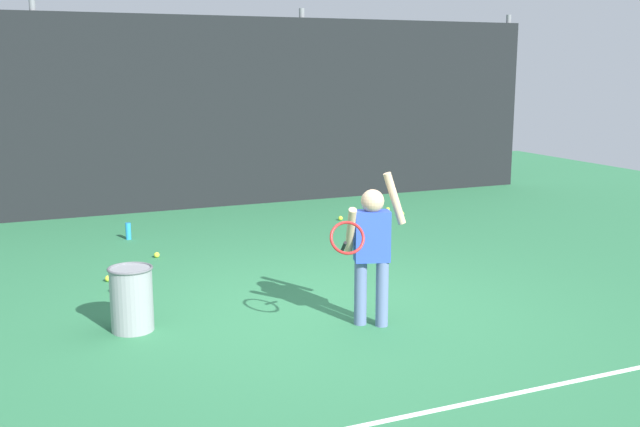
{
  "coord_description": "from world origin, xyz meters",
  "views": [
    {
      "loc": [
        -2.68,
        -6.1,
        2.25
      ],
      "look_at": [
        0.11,
        0.34,
        0.85
      ],
      "focal_mm": 42.24,
      "sensor_mm": 36.0,
      "label": 1
    }
  ],
  "objects_px": {
    "water_bottle": "(128,231)",
    "tennis_ball_4": "(402,214)",
    "tennis_ball_7": "(388,209)",
    "ball_hopper": "(132,298)",
    "tennis_ball_6": "(340,218)",
    "tennis_ball_2": "(157,255)",
    "tennis_ball_5": "(108,279)",
    "tennis_player": "(371,245)",
    "tennis_ball_1": "(113,289)"
  },
  "relations": [
    {
      "from": "water_bottle",
      "to": "tennis_ball_4",
      "type": "bearing_deg",
      "value": -1.05
    },
    {
      "from": "ball_hopper",
      "to": "water_bottle",
      "type": "bearing_deg",
      "value": 81.17
    },
    {
      "from": "tennis_player",
      "to": "tennis_ball_5",
      "type": "relative_size",
      "value": 20.46
    },
    {
      "from": "tennis_ball_7",
      "to": "tennis_player",
      "type": "bearing_deg",
      "value": -120.2
    },
    {
      "from": "tennis_player",
      "to": "tennis_ball_7",
      "type": "bearing_deg",
      "value": 77.48
    },
    {
      "from": "water_bottle",
      "to": "tennis_ball_2",
      "type": "height_order",
      "value": "water_bottle"
    },
    {
      "from": "tennis_ball_5",
      "to": "tennis_ball_6",
      "type": "xyz_separation_m",
      "value": [
        3.58,
        1.89,
        0.0
      ]
    },
    {
      "from": "tennis_player",
      "to": "water_bottle",
      "type": "bearing_deg",
      "value": 125.89
    },
    {
      "from": "ball_hopper",
      "to": "tennis_ball_4",
      "type": "xyz_separation_m",
      "value": [
        4.59,
        3.42,
        -0.26
      ]
    },
    {
      "from": "ball_hopper",
      "to": "tennis_ball_2",
      "type": "relative_size",
      "value": 8.52
    },
    {
      "from": "ball_hopper",
      "to": "tennis_ball_6",
      "type": "height_order",
      "value": "ball_hopper"
    },
    {
      "from": "water_bottle",
      "to": "tennis_ball_2",
      "type": "distance_m",
      "value": 1.11
    },
    {
      "from": "tennis_ball_4",
      "to": "tennis_ball_7",
      "type": "bearing_deg",
      "value": 94.04
    },
    {
      "from": "tennis_ball_1",
      "to": "tennis_ball_4",
      "type": "distance_m",
      "value": 5.08
    },
    {
      "from": "tennis_ball_6",
      "to": "tennis_ball_2",
      "type": "bearing_deg",
      "value": -159.4
    },
    {
      "from": "ball_hopper",
      "to": "tennis_ball_2",
      "type": "distance_m",
      "value": 2.51
    },
    {
      "from": "tennis_ball_2",
      "to": "tennis_player",
      "type": "bearing_deg",
      "value": -68.28
    },
    {
      "from": "water_bottle",
      "to": "tennis_ball_1",
      "type": "relative_size",
      "value": 3.33
    },
    {
      "from": "tennis_ball_6",
      "to": "tennis_player",
      "type": "bearing_deg",
      "value": -111.72
    },
    {
      "from": "water_bottle",
      "to": "tennis_ball_7",
      "type": "bearing_deg",
      "value": 4.63
    },
    {
      "from": "tennis_player",
      "to": "tennis_ball_2",
      "type": "height_order",
      "value": "tennis_player"
    },
    {
      "from": "tennis_ball_2",
      "to": "tennis_ball_7",
      "type": "bearing_deg",
      "value": 20.18
    },
    {
      "from": "tennis_ball_5",
      "to": "tennis_ball_4",
      "type": "bearing_deg",
      "value": 21.69
    },
    {
      "from": "tennis_player",
      "to": "ball_hopper",
      "type": "height_order",
      "value": "tennis_player"
    },
    {
      "from": "ball_hopper",
      "to": "tennis_ball_6",
      "type": "relative_size",
      "value": 8.52
    },
    {
      "from": "tennis_ball_2",
      "to": "tennis_ball_7",
      "type": "xyz_separation_m",
      "value": [
        3.87,
        1.42,
        0.0
      ]
    },
    {
      "from": "tennis_ball_6",
      "to": "tennis_ball_1",
      "type": "bearing_deg",
      "value": -147.43
    },
    {
      "from": "water_bottle",
      "to": "tennis_ball_6",
      "type": "relative_size",
      "value": 3.33
    },
    {
      "from": "ball_hopper",
      "to": "water_bottle",
      "type": "xyz_separation_m",
      "value": [
        0.54,
        3.49,
        -0.18
      ]
    },
    {
      "from": "tennis_player",
      "to": "ball_hopper",
      "type": "xyz_separation_m",
      "value": [
        -1.92,
        0.7,
        -0.44
      ]
    },
    {
      "from": "tennis_player",
      "to": "tennis_ball_6",
      "type": "height_order",
      "value": "tennis_player"
    },
    {
      "from": "tennis_ball_1",
      "to": "tennis_ball_2",
      "type": "relative_size",
      "value": 1.0
    },
    {
      "from": "tennis_ball_6",
      "to": "ball_hopper",
      "type": "bearing_deg",
      "value": -135.85
    },
    {
      "from": "tennis_player",
      "to": "water_bottle",
      "type": "distance_m",
      "value": 4.46
    },
    {
      "from": "water_bottle",
      "to": "tennis_ball_5",
      "type": "xyz_separation_m",
      "value": [
        -0.53,
        -1.89,
        -0.08
      ]
    },
    {
      "from": "tennis_ball_4",
      "to": "tennis_ball_2",
      "type": "bearing_deg",
      "value": -165.3
    },
    {
      "from": "tennis_ball_2",
      "to": "tennis_ball_6",
      "type": "relative_size",
      "value": 1.0
    },
    {
      "from": "tennis_ball_5",
      "to": "tennis_ball_6",
      "type": "distance_m",
      "value": 4.05
    },
    {
      "from": "tennis_ball_1",
      "to": "tennis_ball_6",
      "type": "distance_m",
      "value": 4.25
    },
    {
      "from": "tennis_ball_7",
      "to": "tennis_ball_6",
      "type": "bearing_deg",
      "value": -161.11
    },
    {
      "from": "tennis_ball_4",
      "to": "tennis_ball_6",
      "type": "xyz_separation_m",
      "value": [
        -0.99,
        0.07,
        0.0
      ]
    },
    {
      "from": "tennis_ball_1",
      "to": "tennis_ball_6",
      "type": "bearing_deg",
      "value": 32.57
    },
    {
      "from": "water_bottle",
      "to": "tennis_ball_1",
      "type": "bearing_deg",
      "value": -103.03
    },
    {
      "from": "tennis_ball_4",
      "to": "tennis_ball_6",
      "type": "distance_m",
      "value": 0.99
    },
    {
      "from": "water_bottle",
      "to": "tennis_ball_5",
      "type": "bearing_deg",
      "value": -105.56
    },
    {
      "from": "tennis_ball_4",
      "to": "tennis_ball_5",
      "type": "relative_size",
      "value": 1.0
    },
    {
      "from": "ball_hopper",
      "to": "tennis_ball_1",
      "type": "xyz_separation_m",
      "value": [
        0.01,
        1.2,
        -0.26
      ]
    },
    {
      "from": "tennis_ball_5",
      "to": "tennis_ball_7",
      "type": "relative_size",
      "value": 1.0
    },
    {
      "from": "tennis_ball_2",
      "to": "tennis_ball_5",
      "type": "bearing_deg",
      "value": -130.21
    },
    {
      "from": "tennis_player",
      "to": "water_bottle",
      "type": "relative_size",
      "value": 6.14
    }
  ]
}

